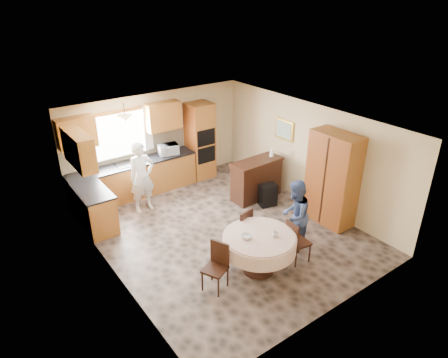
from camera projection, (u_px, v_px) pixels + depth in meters
floor at (224, 231)px, 8.85m from camera, size 5.00×6.00×0.01m
ceiling at (224, 123)px, 7.76m from camera, size 5.00×6.00×0.01m
wall_back at (157, 140)px, 10.49m from camera, size 5.00×0.02×2.50m
wall_front at (338, 250)px, 6.12m from camera, size 5.00×0.02×2.50m
wall_left at (108, 217)px, 6.98m from camera, size 0.02×6.00×2.50m
wall_right at (307, 154)px, 9.63m from camera, size 0.02×6.00×2.50m
window at (120, 135)px, 9.79m from camera, size 1.40×0.03×1.10m
curtain_left at (90, 140)px, 9.34m from camera, size 0.22×0.02×1.15m
curtain_right at (148, 128)px, 10.13m from camera, size 0.22×0.02×1.15m
base_cab_back at (135, 180)px, 10.17m from camera, size 3.30×0.60×0.88m
counter_back at (133, 163)px, 9.97m from camera, size 3.30×0.64×0.04m
base_cab_left at (95, 210)px, 8.81m from camera, size 0.60×1.20×0.88m
counter_left at (92, 192)px, 8.60m from camera, size 0.64×1.20×0.04m
backsplash at (127, 149)px, 10.06m from camera, size 3.30×0.02×0.55m
wall_cab_left at (76, 133)px, 9.00m from camera, size 0.85×0.33×0.72m
wall_cab_right at (163, 116)px, 10.16m from camera, size 0.90×0.33×0.72m
wall_cab_side at (79, 149)px, 8.09m from camera, size 0.33×1.20×0.72m
oven_tower at (200, 141)px, 10.96m from camera, size 0.66×0.62×2.12m
oven_upper at (206, 138)px, 10.64m from camera, size 0.56×0.01×0.45m
oven_lower at (207, 155)px, 10.86m from camera, size 0.56×0.01×0.45m
pendant at (125, 119)px, 9.22m from camera, size 0.36×0.36×0.18m
sideboard at (256, 180)px, 10.06m from camera, size 1.36×0.60×0.96m
space_heater at (268, 195)px, 9.78m from camera, size 0.46×0.37×0.56m
cupboard at (332, 179)px, 8.81m from camera, size 0.56×1.11×2.12m
dining_table at (259, 243)px, 7.38m from camera, size 1.37×1.37×0.78m
chair_left at (217, 264)px, 7.02m from camera, size 0.51×0.51×0.89m
chair_back at (242, 227)px, 8.05m from camera, size 0.48×0.48×0.92m
chair_right at (296, 240)px, 7.67m from camera, size 0.43×0.43×0.90m
framed_picture at (284, 130)px, 10.02m from camera, size 0.06×0.62×0.52m
microwave at (168, 149)px, 10.39m from camera, size 0.56×0.43×0.28m
person_sink at (142, 177)px, 9.34m from camera, size 0.64×0.43×1.72m
person_dining at (295, 216)px, 7.98m from camera, size 0.91×0.83×1.51m
bowl_sideboard at (244, 166)px, 9.62m from camera, size 0.23×0.23×0.05m
bottle_sideboard at (272, 153)px, 10.03m from camera, size 0.15×0.15×0.30m
cup_table at (275, 234)px, 7.26m from camera, size 0.14×0.14×0.09m
bowl_table at (247, 237)px, 7.21m from camera, size 0.25×0.25×0.06m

